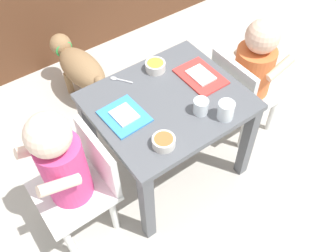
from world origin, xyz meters
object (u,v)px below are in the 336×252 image
water_cup_right (201,107)px  dog (79,66)px  water_cup_left (226,111)px  food_tray_right (201,76)px  seated_child_right (252,69)px  food_tray_left (124,116)px  dining_table (168,114)px  cereal_bowl_left_side (164,142)px  spoon_by_left_tray (119,80)px  veggie_bowl_near (155,66)px  seated_child_left (66,166)px

water_cup_right → dog: bearing=100.5°
water_cup_left → food_tray_right: bearing=73.0°
seated_child_right → food_tray_right: (-0.27, 0.04, 0.07)m
dog → food_tray_left: 0.71m
dining_table → food_tray_left: (-0.19, 0.02, 0.09)m
dining_table → water_cup_right: (0.06, -0.13, 0.11)m
seated_child_right → food_tray_left: (-0.64, 0.04, 0.07)m
food_tray_left → cereal_bowl_left_side: 0.20m
cereal_bowl_left_side → spoon_by_left_tray: 0.38m
dining_table → water_cup_left: 0.26m
water_cup_right → spoon_by_left_tray: water_cup_right is taller
dining_table → veggie_bowl_near: (0.06, 0.17, 0.10)m
dining_table → food_tray_left: 0.21m
seated_child_left → water_cup_right: seated_child_left is taller
food_tray_right → cereal_bowl_left_side: bearing=-149.5°
water_cup_left → water_cup_right: (-0.06, 0.08, -0.01)m
food_tray_right → veggie_bowl_near: 0.19m
water_cup_left → spoon_by_left_tray: 0.46m
food_tray_left → veggie_bowl_near: 0.29m
seated_child_right → cereal_bowl_left_side: bearing=-165.9°
veggie_bowl_near → spoon_by_left_tray: (-0.16, 0.04, -0.02)m
water_cup_right → food_tray_right: bearing=49.9°
veggie_bowl_near → water_cup_left: bearing=-81.5°
food_tray_left → water_cup_right: 0.29m
dining_table → food_tray_right: size_ratio=2.90×
seated_child_left → food_tray_right: size_ratio=3.36×
dining_table → food_tray_left: bearing=172.7°
water_cup_right → spoon_by_left_tray: (-0.16, 0.33, -0.02)m
veggie_bowl_near → dog: bearing=106.5°
spoon_by_left_tray → water_cup_right: bearing=-65.0°
cereal_bowl_left_side → seated_child_right: bearing=14.1°
dog → water_cup_left: bearing=-76.8°
dog → spoon_by_left_tray: (-0.01, -0.47, 0.25)m
food_tray_right → veggie_bowl_near: veggie_bowl_near is taller
dining_table → water_cup_right: water_cup_right is taller
dog → veggie_bowl_near: (0.15, -0.51, 0.27)m
dining_table → seated_child_right: 0.46m
water_cup_left → spoon_by_left_tray: (-0.21, 0.41, -0.03)m
dining_table → veggie_bowl_near: veggie_bowl_near is taller
water_cup_left → cereal_bowl_left_side: (-0.26, 0.03, -0.01)m
cereal_bowl_left_side → food_tray_right: bearing=30.5°
food_tray_right → water_cup_right: (-0.13, -0.15, 0.02)m
seated_child_left → food_tray_right: (0.64, 0.05, 0.04)m
seated_child_right → dog: seated_child_right is taller
water_cup_left → water_cup_right: water_cup_left is taller
cereal_bowl_left_side → water_cup_right: bearing=12.6°
cereal_bowl_left_side → spoon_by_left_tray: size_ratio=0.93×
seated_child_right → spoon_by_left_tray: size_ratio=7.17×
food_tray_right → spoon_by_left_tray: (-0.28, 0.19, -0.00)m
food_tray_left → seated_child_right: bearing=-3.9°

